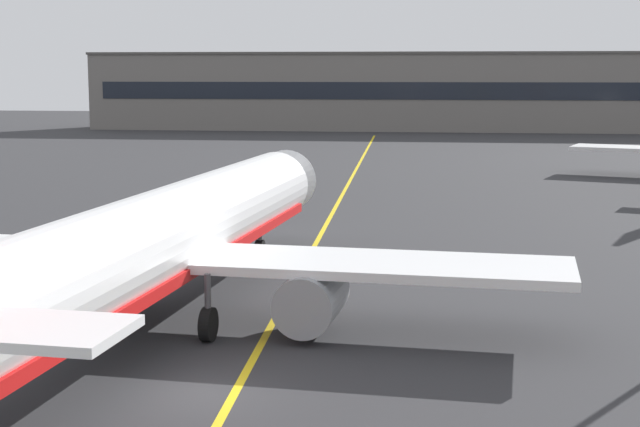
# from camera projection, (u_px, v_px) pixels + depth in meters

# --- Properties ---
(ground_plane) EXTENTS (400.00, 400.00, 0.00)m
(ground_plane) POSITION_uv_depth(u_px,v_px,m) (202.00, 394.00, 30.22)
(ground_plane) COLOR #2D2D30
(taxiway_centreline) EXTENTS (6.25, 179.91, 0.01)m
(taxiway_centreline) POSITION_uv_depth(u_px,v_px,m) (321.00, 234.00, 59.65)
(taxiway_centreline) COLOR yellow
(taxiway_centreline) RESTS_ON ground
(airliner_foreground) EXTENTS (32.29, 41.52, 11.65)m
(airliner_foreground) POSITION_uv_depth(u_px,v_px,m) (159.00, 242.00, 37.88)
(airliner_foreground) COLOR white
(airliner_foreground) RESTS_ON ground
(terminal_building) EXTENTS (124.93, 12.40, 12.91)m
(terminal_building) POSITION_uv_depth(u_px,v_px,m) (462.00, 91.00, 159.94)
(terminal_building) COLOR slate
(terminal_building) RESTS_ON ground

